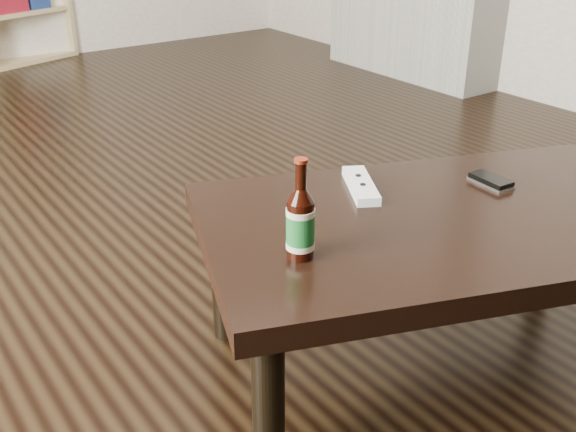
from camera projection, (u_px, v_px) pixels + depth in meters
floor at (152, 253)px, 2.22m from camera, size 5.00×6.00×0.01m
coffee_table at (445, 235)px, 1.55m from camera, size 1.27×1.00×0.42m
beer_bottle at (300, 224)px, 1.32m from camera, size 0.08×0.08×0.21m
phone at (491, 181)px, 1.67m from camera, size 0.06×0.11×0.02m
remote at (361, 185)px, 1.64m from camera, size 0.15×0.20×0.03m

